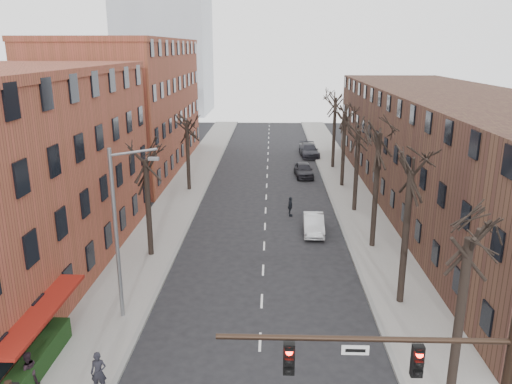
# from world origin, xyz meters

# --- Properties ---
(sidewalk_left) EXTENTS (4.00, 90.00, 0.15)m
(sidewalk_left) POSITION_xyz_m (-8.00, 35.00, 0.07)
(sidewalk_left) COLOR gray
(sidewalk_left) RESTS_ON ground
(sidewalk_right) EXTENTS (4.00, 90.00, 0.15)m
(sidewalk_right) POSITION_xyz_m (8.00, 35.00, 0.07)
(sidewalk_right) COLOR gray
(sidewalk_right) RESTS_ON ground
(building_left_far) EXTENTS (12.00, 28.00, 14.00)m
(building_left_far) POSITION_xyz_m (-16.00, 44.00, 7.00)
(building_left_far) COLOR brown
(building_left_far) RESTS_ON ground
(building_right) EXTENTS (12.00, 50.00, 10.00)m
(building_right) POSITION_xyz_m (16.00, 30.00, 5.00)
(building_right) COLOR #482E21
(building_right) RESTS_ON ground
(awning_left) EXTENTS (1.20, 7.00, 0.15)m
(awning_left) POSITION_xyz_m (-9.40, 6.00, 0.00)
(awning_left) COLOR maroon
(awning_left) RESTS_ON ground
(hedge) EXTENTS (0.80, 6.00, 1.00)m
(hedge) POSITION_xyz_m (-9.50, 5.00, 0.65)
(hedge) COLOR #1B3613
(hedge) RESTS_ON sidewalk_left
(tree_right_b) EXTENTS (5.20, 5.20, 10.80)m
(tree_right_b) POSITION_xyz_m (7.60, 12.00, 0.00)
(tree_right_b) COLOR black
(tree_right_b) RESTS_ON ground
(tree_right_c) EXTENTS (5.20, 5.20, 11.60)m
(tree_right_c) POSITION_xyz_m (7.60, 20.00, 0.00)
(tree_right_c) COLOR black
(tree_right_c) RESTS_ON ground
(tree_right_d) EXTENTS (5.20, 5.20, 10.00)m
(tree_right_d) POSITION_xyz_m (7.60, 28.00, 0.00)
(tree_right_d) COLOR black
(tree_right_d) RESTS_ON ground
(tree_right_e) EXTENTS (5.20, 5.20, 10.80)m
(tree_right_e) POSITION_xyz_m (7.60, 36.00, 0.00)
(tree_right_e) COLOR black
(tree_right_e) RESTS_ON ground
(tree_right_f) EXTENTS (5.20, 5.20, 11.60)m
(tree_right_f) POSITION_xyz_m (7.60, 44.00, 0.00)
(tree_right_f) COLOR black
(tree_right_f) RESTS_ON ground
(tree_left_a) EXTENTS (5.20, 5.20, 9.50)m
(tree_left_a) POSITION_xyz_m (-7.60, 18.00, 0.00)
(tree_left_a) COLOR black
(tree_left_a) RESTS_ON ground
(tree_left_b) EXTENTS (5.20, 5.20, 9.50)m
(tree_left_b) POSITION_xyz_m (-7.60, 34.00, 0.00)
(tree_left_b) COLOR black
(tree_left_b) RESTS_ON ground
(streetlight) EXTENTS (2.45, 0.22, 9.03)m
(streetlight) POSITION_xyz_m (-7.03, 10.00, 5.01)
(streetlight) COLOR slate
(streetlight) RESTS_ON ground
(silver_sedan) EXTENTS (1.63, 4.34, 1.42)m
(silver_sedan) POSITION_xyz_m (3.70, 22.74, 0.71)
(silver_sedan) COLOR #ADAFB4
(silver_sedan) RESTS_ON ground
(parked_car_near) EXTENTS (2.14, 4.67, 1.55)m
(parked_car_near) POSITION_xyz_m (3.96, 39.80, 0.78)
(parked_car_near) COLOR black
(parked_car_near) RESTS_ON ground
(parked_car_mid) EXTENTS (2.55, 5.55, 1.57)m
(parked_car_mid) POSITION_xyz_m (5.30, 50.30, 0.79)
(parked_car_mid) COLOR #212129
(parked_car_mid) RESTS_ON ground
(parked_car_far) EXTENTS (2.24, 4.83, 1.34)m
(parked_car_far) POSITION_xyz_m (5.30, 52.31, 0.67)
(parked_car_far) COLOR #54555B
(parked_car_far) RESTS_ON ground
(pedestrian_a) EXTENTS (0.66, 0.46, 1.74)m
(pedestrian_a) POSITION_xyz_m (-6.40, 4.08, 1.02)
(pedestrian_a) COLOR black
(pedestrian_a) RESTS_ON sidewalk_left
(pedestrian_b) EXTENTS (1.00, 0.97, 1.63)m
(pedestrian_b) POSITION_xyz_m (-9.35, 4.19, 0.96)
(pedestrian_b) COLOR black
(pedestrian_b) RESTS_ON sidewalk_left
(pedestrian_crossing) EXTENTS (0.50, 1.01, 1.65)m
(pedestrian_crossing) POSITION_xyz_m (2.06, 26.60, 0.83)
(pedestrian_crossing) COLOR black
(pedestrian_crossing) RESTS_ON ground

